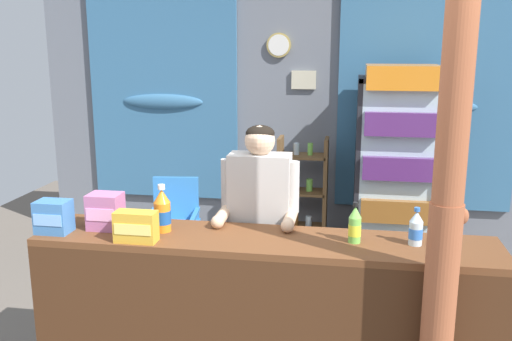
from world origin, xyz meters
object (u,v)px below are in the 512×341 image
soda_bottle_lime_soda (355,225)px  soda_bottle_water (416,229)px  shopkeeper (260,216)px  timber_post (446,215)px  bottle_shelf_rack (302,196)px  stall_counter (261,310)px  snack_box_wafer (106,211)px  soda_bottle_orange_soda (162,212)px  drink_fridge (397,160)px  snack_box_choco_powder (136,227)px  snack_box_biscuit (54,217)px  plastic_lawn_chair (174,219)px

soda_bottle_lime_soda → soda_bottle_water: bearing=3.0°
shopkeeper → soda_bottle_water: bearing=-21.1°
timber_post → bottle_shelf_rack: (-0.90, 2.65, -0.67)m
stall_counter → soda_bottle_lime_soda: size_ratio=11.40×
soda_bottle_water → snack_box_wafer: size_ratio=0.99×
soda_bottle_orange_soda → soda_bottle_water: soda_bottle_orange_soda is taller
stall_counter → soda_bottle_orange_soda: 0.80m
drink_fridge → soda_bottle_lime_soda: size_ratio=8.16×
stall_counter → soda_bottle_water: bearing=9.3°
timber_post → snack_box_choco_powder: size_ratio=11.50×
timber_post → snack_box_biscuit: size_ratio=13.99×
soda_bottle_water → snack_box_choco_powder: size_ratio=0.91×
snack_box_choco_powder → bottle_shelf_rack: bearing=73.8°
plastic_lawn_chair → soda_bottle_orange_soda: 1.87m
plastic_lawn_chair → snack_box_biscuit: (-0.13, -1.82, 0.59)m
timber_post → soda_bottle_lime_soda: size_ratio=11.62×
drink_fridge → plastic_lawn_chair: (-1.98, -0.39, -0.54)m
drink_fridge → shopkeeper: bearing=-119.5°
bottle_shelf_rack → plastic_lawn_chair: 1.26m
soda_bottle_water → snack_box_wafer: (-1.79, -0.02, 0.02)m
timber_post → plastic_lawn_chair: size_ratio=3.12×
soda_bottle_lime_soda → soda_bottle_water: size_ratio=1.09×
plastic_lawn_chair → soda_bottle_orange_soda: (0.49, -1.69, 0.61)m
timber_post → plastic_lawn_chair: (-2.01, 2.08, -0.79)m
soda_bottle_lime_soda → timber_post: bearing=-42.6°
drink_fridge → bottle_shelf_rack: size_ratio=1.59×
shopkeeper → snack_box_choco_powder: (-0.60, -0.56, 0.08)m
shopkeeper → stall_counter: bearing=-79.8°
stall_counter → drink_fridge: (0.88, 2.21, 0.44)m
shopkeeper → soda_bottle_water: shopkeeper is taller
snack_box_wafer → snack_box_choco_powder: 0.32m
soda_bottle_lime_soda → shopkeeper: bearing=147.9°
plastic_lawn_chair → snack_box_biscuit: bearing=-94.0°
soda_bottle_orange_soda → soda_bottle_lime_soda: 1.11m
shopkeeper → soda_bottle_lime_soda: bearing=-32.1°
soda_bottle_water → snack_box_wafer: snack_box_wafer is taller
stall_counter → drink_fridge: size_ratio=1.40×
stall_counter → timber_post: size_ratio=0.98×
bottle_shelf_rack → soda_bottle_water: bearing=-70.2°
shopkeeper → plastic_lawn_chair: bearing=127.2°
snack_box_choco_powder → shopkeeper: bearing=43.1°
stall_counter → soda_bottle_water: size_ratio=12.38×
bottle_shelf_rack → snack_box_wafer: (-0.98, -2.27, 0.48)m
stall_counter → soda_bottle_water: 0.98m
timber_post → soda_bottle_lime_soda: timber_post is taller
bottle_shelf_rack → soda_bottle_orange_soda: (-0.63, -2.26, 0.49)m
drink_fridge → snack_box_wafer: drink_fridge is taller
bottle_shelf_rack → snack_box_choco_powder: bottle_shelf_rack is taller
plastic_lawn_chair → snack_box_wafer: snack_box_wafer is taller
timber_post → snack_box_choco_powder: (-1.61, 0.19, -0.21)m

